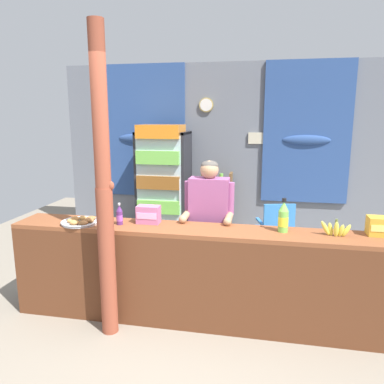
# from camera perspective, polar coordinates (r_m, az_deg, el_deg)

# --- Properties ---
(ground_plane) EXTENTS (8.18, 8.18, 0.00)m
(ground_plane) POSITION_cam_1_polar(r_m,az_deg,el_deg) (4.67, 1.02, -13.62)
(ground_plane) COLOR gray
(back_wall_curtained) EXTENTS (5.26, 0.22, 2.83)m
(back_wall_curtained) POSITION_cam_1_polar(r_m,az_deg,el_deg) (6.17, 4.18, 6.58)
(back_wall_curtained) COLOR slate
(back_wall_curtained) RESTS_ON ground
(stall_counter) EXTENTS (3.52, 0.44, 0.95)m
(stall_counter) POSITION_cam_1_polar(r_m,az_deg,el_deg) (3.56, -0.47, -11.83)
(stall_counter) COLOR brown
(stall_counter) RESTS_ON ground
(timber_post) EXTENTS (0.17, 0.15, 2.76)m
(timber_post) POSITION_cam_1_polar(r_m,az_deg,el_deg) (3.33, -13.39, -0.31)
(timber_post) COLOR brown
(timber_post) RESTS_ON ground
(drink_fridge) EXTENTS (0.78, 0.70, 1.87)m
(drink_fridge) POSITION_cam_1_polar(r_m,az_deg,el_deg) (5.86, -4.44, 2.08)
(drink_fridge) COLOR #232328
(drink_fridge) RESTS_ON ground
(bottle_shelf_rack) EXTENTS (0.48, 0.28, 1.11)m
(bottle_shelf_rack) POSITION_cam_1_polar(r_m,az_deg,el_deg) (6.03, 3.83, -1.89)
(bottle_shelf_rack) COLOR brown
(bottle_shelf_rack) RESTS_ON ground
(plastic_lawn_chair) EXTENTS (0.54, 0.54, 0.86)m
(plastic_lawn_chair) POSITION_cam_1_polar(r_m,az_deg,el_deg) (5.20, 12.79, -5.44)
(plastic_lawn_chair) COLOR #3884D6
(plastic_lawn_chair) RESTS_ON ground
(shopkeeper) EXTENTS (0.52, 0.42, 1.55)m
(shopkeeper) POSITION_cam_1_polar(r_m,az_deg,el_deg) (3.90, 2.61, -3.57)
(shopkeeper) COLOR #28282D
(shopkeeper) RESTS_ON ground
(soda_bottle_lime_soda) EXTENTS (0.09, 0.09, 0.32)m
(soda_bottle_lime_soda) POSITION_cam_1_polar(r_m,az_deg,el_deg) (3.48, 13.87, -3.85)
(soda_bottle_lime_soda) COLOR #75C64C
(soda_bottle_lime_soda) RESTS_ON stall_counter
(soda_bottle_grape_soda) EXTENTS (0.06, 0.06, 0.21)m
(soda_bottle_grape_soda) POSITION_cam_1_polar(r_m,az_deg,el_deg) (3.69, -11.09, -3.55)
(soda_bottle_grape_soda) COLOR #56286B
(soda_bottle_grape_soda) RESTS_ON stall_counter
(snack_box_choco_powder) EXTENTS (0.20, 0.16, 0.17)m
(snack_box_choco_powder) POSITION_cam_1_polar(r_m,az_deg,el_deg) (3.69, 26.83, -4.71)
(snack_box_choco_powder) COLOR gold
(snack_box_choco_powder) RESTS_ON stall_counter
(snack_box_wafer) EXTENTS (0.22, 0.13, 0.18)m
(snack_box_wafer) POSITION_cam_1_polar(r_m,az_deg,el_deg) (3.69, -6.70, -3.45)
(snack_box_wafer) COLOR #B76699
(snack_box_wafer) RESTS_ON stall_counter
(pastry_tray) EXTENTS (0.37, 0.37, 0.07)m
(pastry_tray) POSITION_cam_1_polar(r_m,az_deg,el_deg) (3.82, -16.76, -4.35)
(pastry_tray) COLOR #BCBCC1
(pastry_tray) RESTS_ON stall_counter
(banana_bunch) EXTENTS (0.28, 0.07, 0.16)m
(banana_bunch) POSITION_cam_1_polar(r_m,az_deg,el_deg) (3.52, 21.28, -5.37)
(banana_bunch) COLOR #DBCC42
(banana_bunch) RESTS_ON stall_counter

